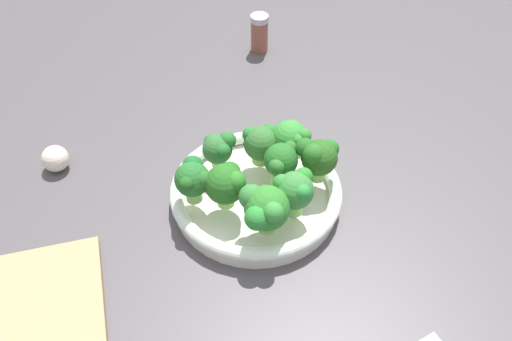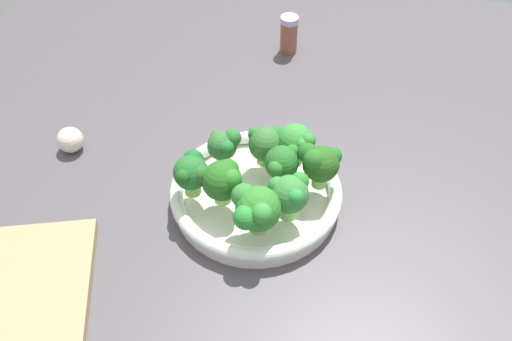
% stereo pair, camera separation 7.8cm
% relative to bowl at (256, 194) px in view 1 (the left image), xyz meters
% --- Properties ---
extents(ground_plane, '(1.30, 1.30, 0.03)m').
position_rel_bowl_xyz_m(ground_plane, '(-0.01, 0.03, -0.03)').
color(ground_plane, '#4D494E').
extents(bowl, '(0.25, 0.25, 0.04)m').
position_rel_bowl_xyz_m(bowl, '(0.00, 0.00, 0.00)').
color(bowl, white).
rests_on(bowl, ground_plane).
extents(broccoli_floret_0, '(0.05, 0.05, 0.06)m').
position_rel_bowl_xyz_m(broccoli_floret_0, '(-0.04, -0.05, 0.05)').
color(broccoli_floret_0, '#9BC865').
rests_on(broccoli_floret_0, bowl).
extents(broccoli_floret_1, '(0.05, 0.06, 0.07)m').
position_rel_bowl_xyz_m(broccoli_floret_1, '(-0.02, 0.09, 0.06)').
color(broccoli_floret_1, '#96D166').
rests_on(broccoli_floret_1, bowl).
extents(broccoli_floret_2, '(0.06, 0.05, 0.06)m').
position_rel_bowl_xyz_m(broccoli_floret_2, '(0.03, -0.08, 0.06)').
color(broccoli_floret_2, '#96CA65').
rests_on(broccoli_floret_2, bowl).
extents(broccoli_floret_3, '(0.05, 0.05, 0.06)m').
position_rel_bowl_xyz_m(broccoli_floret_3, '(-0.05, 0.01, 0.05)').
color(broccoli_floret_3, '#90BE58').
rests_on(broccoli_floret_3, bowl).
extents(broccoli_floret_4, '(0.06, 0.06, 0.07)m').
position_rel_bowl_xyz_m(broccoli_floret_4, '(0.03, -0.04, 0.06)').
color(broccoli_floret_4, '#9AD26A').
rests_on(broccoli_floret_4, bowl).
extents(broccoli_floret_5, '(0.05, 0.06, 0.07)m').
position_rel_bowl_xyz_m(broccoli_floret_5, '(0.05, 0.05, 0.06)').
color(broccoli_floret_5, '#85CC65').
rests_on(broccoli_floret_5, bowl).
extents(broccoli_floret_6, '(0.07, 0.07, 0.07)m').
position_rel_bowl_xyz_m(broccoli_floret_6, '(0.08, 0.01, 0.06)').
color(broccoli_floret_6, '#85B154').
rests_on(broccoli_floret_6, bowl).
extents(broccoli_floret_7, '(0.05, 0.05, 0.07)m').
position_rel_bowl_xyz_m(broccoli_floret_7, '(-0.01, 0.03, 0.06)').
color(broccoli_floret_7, '#96CE63').
rests_on(broccoli_floret_7, bowl).
extents(broccoli_floret_8, '(0.05, 0.06, 0.07)m').
position_rel_bowl_xyz_m(broccoli_floret_8, '(-0.05, 0.05, 0.06)').
color(broccoli_floret_8, '#86C863').
rests_on(broccoli_floret_8, bowl).
extents(cutting_board, '(0.27, 0.19, 0.02)m').
position_rel_bowl_xyz_m(cutting_board, '(0.21, -0.25, -0.01)').
color(cutting_board, tan).
rests_on(cutting_board, ground_plane).
extents(garlic_bulb, '(0.04, 0.04, 0.04)m').
position_rel_bowl_xyz_m(garlic_bulb, '(-0.07, -0.31, 0.00)').
color(garlic_bulb, '#F4DDD0').
rests_on(garlic_bulb, ground_plane).
extents(pepper_shaker, '(0.03, 0.03, 0.07)m').
position_rel_bowl_xyz_m(pepper_shaker, '(-0.40, 0.00, 0.02)').
color(pepper_shaker, brown).
rests_on(pepper_shaker, ground_plane).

